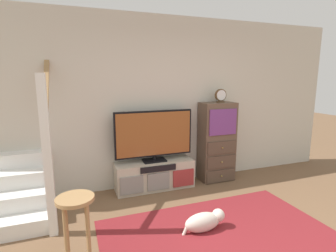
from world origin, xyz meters
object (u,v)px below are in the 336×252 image
(bar_stool_near, at_px, (76,216))
(dog, at_px, (205,221))
(media_console, at_px, (155,175))
(desk_clock, at_px, (221,96))
(television, at_px, (154,135))
(side_cabinet, at_px, (217,142))

(bar_stool_near, bearing_deg, dog, 5.13)
(media_console, bearing_deg, desk_clock, -0.24)
(dog, bearing_deg, television, 98.09)
(media_console, distance_m, dog, 1.34)
(media_console, height_order, dog, media_console)
(media_console, bearing_deg, television, 90.00)
(media_console, distance_m, television, 0.65)
(side_cabinet, height_order, desk_clock, desk_clock)
(television, bearing_deg, side_cabinet, -0.70)
(television, xyz_separation_m, side_cabinet, (1.11, -0.01, -0.21))
(media_console, height_order, desk_clock, desk_clock)
(desk_clock, relative_size, bar_stool_near, 0.32)
(bar_stool_near, bearing_deg, media_console, 50.38)
(television, distance_m, bar_stool_near, 1.92)
(television, xyz_separation_m, bar_stool_near, (-1.19, -1.47, -0.35))
(television, distance_m, side_cabinet, 1.13)
(side_cabinet, bearing_deg, desk_clock, -24.82)
(television, height_order, bar_stool_near, television)
(media_console, relative_size, dog, 2.29)
(media_console, distance_m, desk_clock, 1.68)
(side_cabinet, bearing_deg, media_console, -179.47)
(media_console, relative_size, television, 1.01)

